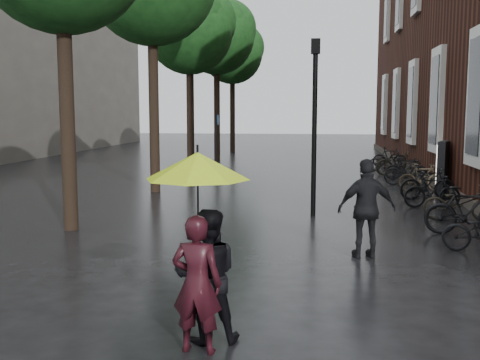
% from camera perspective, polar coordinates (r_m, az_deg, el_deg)
% --- Properties ---
extents(street_trees, '(4.33, 34.03, 8.91)m').
position_cam_1_polar(street_trees, '(21.61, -6.90, 16.85)').
color(street_trees, black).
rests_on(street_trees, ground).
extents(person_burgundy, '(0.59, 0.41, 1.54)m').
position_cam_1_polar(person_burgundy, '(6.23, -4.41, -10.48)').
color(person_burgundy, black).
rests_on(person_burgundy, ground).
extents(person_black, '(0.86, 0.74, 1.54)m').
position_cam_1_polar(person_black, '(6.50, -3.37, -9.68)').
color(person_black, black).
rests_on(person_black, ground).
extents(lime_umbrella, '(1.16, 1.16, 1.70)m').
position_cam_1_polar(lime_umbrella, '(6.09, -4.33, 1.45)').
color(lime_umbrella, black).
rests_on(lime_umbrella, ground).
extents(pedestrian_walking, '(1.12, 0.65, 1.80)m').
position_cam_1_polar(pedestrian_walking, '(10.31, 12.76, -2.87)').
color(pedestrian_walking, black).
rests_on(pedestrian_walking, ground).
extents(parked_bicycles, '(2.06, 18.48, 1.05)m').
position_cam_1_polar(parked_bicycles, '(18.18, 18.17, -0.16)').
color(parked_bicycles, black).
rests_on(parked_bicycles, ground).
extents(ad_lightbox, '(0.26, 1.13, 1.70)m').
position_cam_1_polar(ad_lightbox, '(18.84, 19.98, 1.19)').
color(ad_lightbox, black).
rests_on(ad_lightbox, ground).
extents(lamp_post, '(0.23, 0.23, 4.38)m').
position_cam_1_polar(lamp_post, '(14.07, 7.59, 7.06)').
color(lamp_post, black).
rests_on(lamp_post, ground).
extents(cycle_sign, '(0.13, 0.45, 2.48)m').
position_cam_1_polar(cycle_sign, '(24.07, -2.37, 4.66)').
color(cycle_sign, '#262628').
rests_on(cycle_sign, ground).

